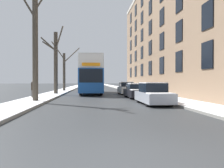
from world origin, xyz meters
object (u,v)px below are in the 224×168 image
object	(u,v)px
double_decker_bus	(91,74)
parked_car_1	(136,91)
bare_tree_left_0	(35,44)
parked_car_0	(153,94)
parked_car_2	(126,89)
pedestrian_left_sidewalk	(33,88)
bare_tree_left_2	(64,70)
bare_tree_left_1	(55,61)

from	to	relation	value
double_decker_bus	parked_car_1	world-z (taller)	double_decker_bus
bare_tree_left_0	parked_car_0	distance (m)	9.04
bare_tree_left_0	parked_car_1	world-z (taller)	bare_tree_left_0
bare_tree_left_0	parked_car_0	world-z (taller)	bare_tree_left_0
parked_car_0	parked_car_2	size ratio (longest dim) A/B	1.06
bare_tree_left_0	parked_car_0	size ratio (longest dim) A/B	2.03
pedestrian_left_sidewalk	double_decker_bus	bearing A→B (deg)	-157.40
double_decker_bus	pedestrian_left_sidewalk	bearing A→B (deg)	-121.03
bare_tree_left_2	parked_car_2	bearing A→B (deg)	-43.92
double_decker_bus	pedestrian_left_sidewalk	distance (m)	9.66
parked_car_0	pedestrian_left_sidewalk	bearing A→B (deg)	151.24
parked_car_1	parked_car_0	bearing A→B (deg)	-90.00
bare_tree_left_1	parked_car_1	size ratio (longest dim) A/B	1.63
parked_car_0	pedestrian_left_sidewalk	world-z (taller)	pedestrian_left_sidewalk
double_decker_bus	parked_car_0	distance (m)	13.90
bare_tree_left_2	parked_car_1	size ratio (longest dim) A/B	1.66
bare_tree_left_1	bare_tree_left_2	bearing A→B (deg)	90.12
bare_tree_left_1	double_decker_bus	world-z (taller)	bare_tree_left_1
bare_tree_left_0	bare_tree_left_2	size ratio (longest dim) A/B	1.13
bare_tree_left_2	double_decker_bus	xyz separation A→B (m)	(4.02, -5.91, -0.80)
parked_car_0	pedestrian_left_sidewalk	size ratio (longest dim) A/B	2.51
bare_tree_left_0	bare_tree_left_2	xyz separation A→B (m)	(-0.05, 17.29, -0.94)
bare_tree_left_1	parked_car_2	bearing A→B (deg)	2.21
double_decker_bus	parked_car_1	size ratio (longest dim) A/B	2.45
parked_car_0	parked_car_2	world-z (taller)	parked_car_2
bare_tree_left_2	bare_tree_left_0	bearing A→B (deg)	-89.84
double_decker_bus	parked_car_0	world-z (taller)	double_decker_bus
parked_car_1	pedestrian_left_sidewalk	bearing A→B (deg)	-176.31
parked_car_0	parked_car_2	bearing A→B (deg)	90.00
bare_tree_left_0	parked_car_2	world-z (taller)	bare_tree_left_0
double_decker_bus	parked_car_2	world-z (taller)	double_decker_bus
double_decker_bus	parked_car_2	bearing A→B (deg)	-25.20
bare_tree_left_0	parked_car_1	xyz separation A→B (m)	(8.11, 3.79, -3.59)
parked_car_0	parked_car_1	distance (m)	5.56
parked_car_1	bare_tree_left_2	bearing A→B (deg)	121.17
bare_tree_left_0	pedestrian_left_sidewalk	world-z (taller)	bare_tree_left_0
bare_tree_left_1	bare_tree_left_2	world-z (taller)	bare_tree_left_2
bare_tree_left_2	parked_car_1	distance (m)	16.00
parked_car_1	parked_car_2	size ratio (longest dim) A/B	1.15
parked_car_0	parked_car_1	size ratio (longest dim) A/B	0.93
bare_tree_left_1	parked_car_0	xyz separation A→B (m)	(8.15, -10.88, -3.16)
bare_tree_left_0	parked_car_2	distance (m)	12.93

